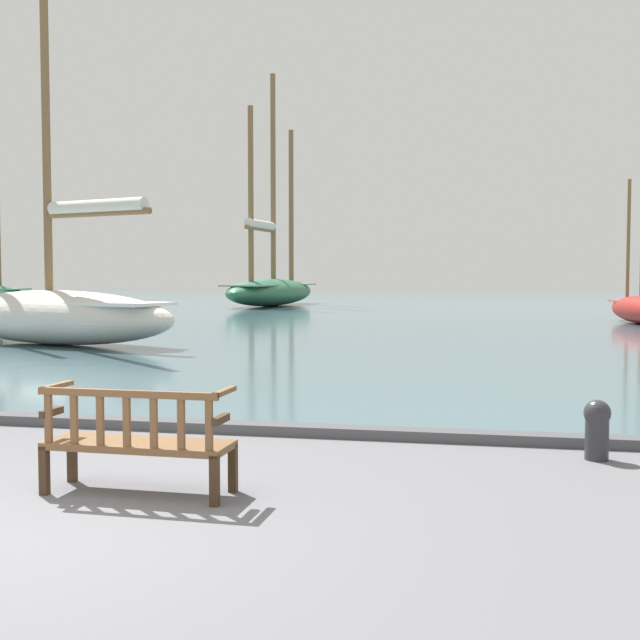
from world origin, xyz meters
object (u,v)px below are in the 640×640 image
at_px(sailboat_far_port, 272,286).
at_px(sailboat_outer_port, 54,309).
at_px(mooring_bollard, 597,426).
at_px(park_bench, 137,440).

relative_size(sailboat_far_port, sailboat_outer_port, 1.23).
bearing_deg(mooring_bollard, sailboat_far_port, 109.73).
relative_size(sailboat_far_port, mooring_bollard, 22.00).
distance_m(sailboat_far_port, mooring_bollard, 39.25).
bearing_deg(sailboat_far_port, mooring_bollard, -70.27).
distance_m(sailboat_far_port, sailboat_outer_port, 26.46).
relative_size(park_bench, sailboat_outer_port, 0.15).
height_order(park_bench, mooring_bollard, park_bench).
distance_m(sailboat_outer_port, mooring_bollard, 15.97).
distance_m(park_bench, mooring_bollard, 4.54).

